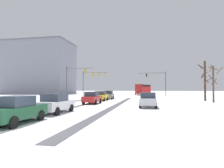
{
  "coord_description": "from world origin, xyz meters",
  "views": [
    {
      "loc": [
        5.56,
        -7.71,
        2.06
      ],
      "look_at": [
        0.0,
        22.09,
        2.8
      ],
      "focal_mm": 29.7,
      "sensor_mm": 36.0,
      "label": 1
    }
  ],
  "objects_px": {
    "car_grey_lead": "(109,95)",
    "car_red_third": "(92,98)",
    "traffic_signal_far_left": "(93,78)",
    "bare_tree_sidewalk_mid": "(213,82)",
    "traffic_signal_near_left": "(74,77)",
    "car_yellow_cab_second": "(101,96)",
    "bus_oncoming": "(140,89)",
    "car_silver_fourth": "(148,100)",
    "bare_tree_sidewalk_far": "(205,80)",
    "car_white_fifth": "(55,103)",
    "car_dark_green_sixth": "(16,110)",
    "office_building_far_left_block": "(40,68)",
    "box_truck_delivery": "(146,90)",
    "traffic_signal_far_right": "(158,79)"
  },
  "relations": [
    {
      "from": "traffic_signal_near_left",
      "to": "box_truck_delivery",
      "type": "distance_m",
      "value": 20.03
    },
    {
      "from": "car_grey_lead",
      "to": "office_building_far_left_block",
      "type": "relative_size",
      "value": 0.17
    },
    {
      "from": "box_truck_delivery",
      "to": "traffic_signal_far_right",
      "type": "bearing_deg",
      "value": 5.38
    },
    {
      "from": "box_truck_delivery",
      "to": "bare_tree_sidewalk_mid",
      "type": "distance_m",
      "value": 21.72
    },
    {
      "from": "traffic_signal_far_left",
      "to": "bare_tree_sidewalk_mid",
      "type": "relative_size",
      "value": 1.17
    },
    {
      "from": "traffic_signal_far_left",
      "to": "car_white_fifth",
      "type": "distance_m",
      "value": 31.79
    },
    {
      "from": "bus_oncoming",
      "to": "bare_tree_sidewalk_mid",
      "type": "bearing_deg",
      "value": -69.87
    },
    {
      "from": "traffic_signal_near_left",
      "to": "office_building_far_left_block",
      "type": "distance_m",
      "value": 41.62
    },
    {
      "from": "traffic_signal_far_left",
      "to": "car_red_third",
      "type": "xyz_separation_m",
      "value": [
        6.25,
        -21.18,
        -3.98
      ]
    },
    {
      "from": "car_yellow_cab_second",
      "to": "box_truck_delivery",
      "type": "distance_m",
      "value": 20.04
    },
    {
      "from": "traffic_signal_far_right",
      "to": "car_silver_fourth",
      "type": "bearing_deg",
      "value": -95.48
    },
    {
      "from": "bus_oncoming",
      "to": "bare_tree_sidewalk_mid",
      "type": "xyz_separation_m",
      "value": [
        11.73,
        -31.99,
        1.09
      ]
    },
    {
      "from": "car_yellow_cab_second",
      "to": "office_building_far_left_block",
      "type": "distance_m",
      "value": 50.2
    },
    {
      "from": "car_dark_green_sixth",
      "to": "office_building_far_left_block",
      "type": "relative_size",
      "value": 0.17
    },
    {
      "from": "car_white_fifth",
      "to": "traffic_signal_near_left",
      "type": "bearing_deg",
      "value": 108.26
    },
    {
      "from": "car_yellow_cab_second",
      "to": "bare_tree_sidewalk_far",
      "type": "height_order",
      "value": "bare_tree_sidewalk_far"
    },
    {
      "from": "car_grey_lead",
      "to": "bare_tree_sidewalk_far",
      "type": "bearing_deg",
      "value": -8.65
    },
    {
      "from": "traffic_signal_near_left",
      "to": "traffic_signal_far_left",
      "type": "height_order",
      "value": "same"
    },
    {
      "from": "bare_tree_sidewalk_far",
      "to": "car_yellow_cab_second",
      "type": "bearing_deg",
      "value": -171.15
    },
    {
      "from": "traffic_signal_far_left",
      "to": "bare_tree_sidewalk_mid",
      "type": "height_order",
      "value": "traffic_signal_far_left"
    },
    {
      "from": "car_silver_fourth",
      "to": "bus_oncoming",
      "type": "distance_m",
      "value": 41.01
    },
    {
      "from": "traffic_signal_near_left",
      "to": "car_yellow_cab_second",
      "type": "height_order",
      "value": "traffic_signal_near_left"
    },
    {
      "from": "traffic_signal_far_right",
      "to": "traffic_signal_far_left",
      "type": "bearing_deg",
      "value": -166.56
    },
    {
      "from": "traffic_signal_far_right",
      "to": "traffic_signal_near_left",
      "type": "relative_size",
      "value": 1.07
    },
    {
      "from": "car_red_third",
      "to": "car_white_fifth",
      "type": "distance_m",
      "value": 9.79
    },
    {
      "from": "box_truck_delivery",
      "to": "car_yellow_cab_second",
      "type": "bearing_deg",
      "value": -111.83
    },
    {
      "from": "car_silver_fourth",
      "to": "car_white_fifth",
      "type": "relative_size",
      "value": 1.0
    },
    {
      "from": "car_white_fifth",
      "to": "bare_tree_sidewalk_far",
      "type": "relative_size",
      "value": 0.62
    },
    {
      "from": "car_yellow_cab_second",
      "to": "bare_tree_sidewalk_mid",
      "type": "xyz_separation_m",
      "value": [
        17.36,
        -0.68,
        2.27
      ]
    },
    {
      "from": "office_building_far_left_block",
      "to": "bare_tree_sidewalk_mid",
      "type": "bearing_deg",
      "value": -35.76
    },
    {
      "from": "car_yellow_cab_second",
      "to": "car_silver_fourth",
      "type": "relative_size",
      "value": 1.0
    },
    {
      "from": "car_yellow_cab_second",
      "to": "car_silver_fourth",
      "type": "bearing_deg",
      "value": -51.19
    },
    {
      "from": "box_truck_delivery",
      "to": "office_building_far_left_block",
      "type": "distance_m",
      "value": 45.47
    },
    {
      "from": "traffic_signal_far_right",
      "to": "bare_tree_sidewalk_far",
      "type": "relative_size",
      "value": 1.05
    },
    {
      "from": "traffic_signal_near_left",
      "to": "box_truck_delivery",
      "type": "bearing_deg",
      "value": 44.09
    },
    {
      "from": "traffic_signal_near_left",
      "to": "bus_oncoming",
      "type": "xyz_separation_m",
      "value": [
        12.44,
        26.52,
        -2.42
      ]
    },
    {
      "from": "car_red_third",
      "to": "bare_tree_sidewalk_far",
      "type": "bearing_deg",
      "value": 27.89
    },
    {
      "from": "car_grey_lead",
      "to": "bare_tree_sidewalk_far",
      "type": "xyz_separation_m",
      "value": [
        16.89,
        -2.57,
        2.74
      ]
    },
    {
      "from": "car_red_third",
      "to": "bare_tree_sidewalk_far",
      "type": "distance_m",
      "value": 19.21
    },
    {
      "from": "car_grey_lead",
      "to": "car_red_third",
      "type": "bearing_deg",
      "value": -89.57
    },
    {
      "from": "bare_tree_sidewalk_far",
      "to": "car_dark_green_sixth",
      "type": "bearing_deg",
      "value": -126.11
    },
    {
      "from": "traffic_signal_far_right",
      "to": "bus_oncoming",
      "type": "bearing_deg",
      "value": 111.33
    },
    {
      "from": "box_truck_delivery",
      "to": "office_building_far_left_block",
      "type": "xyz_separation_m",
      "value": [
        -41.12,
        17.48,
        8.45
      ]
    },
    {
      "from": "bus_oncoming",
      "to": "office_building_far_left_block",
      "type": "relative_size",
      "value": 0.45
    },
    {
      "from": "car_grey_lead",
      "to": "bare_tree_sidewalk_far",
      "type": "distance_m",
      "value": 17.3
    },
    {
      "from": "box_truck_delivery",
      "to": "bare_tree_sidewalk_far",
      "type": "bearing_deg",
      "value": -58.7
    },
    {
      "from": "traffic_signal_far_left",
      "to": "bare_tree_sidewalk_mid",
      "type": "xyz_separation_m",
      "value": [
        23.28,
        -15.64,
        -1.71
      ]
    },
    {
      "from": "car_red_third",
      "to": "box_truck_delivery",
      "type": "height_order",
      "value": "box_truck_delivery"
    },
    {
      "from": "car_white_fifth",
      "to": "bare_tree_sidewalk_far",
      "type": "distance_m",
      "value": 25.45
    },
    {
      "from": "car_grey_lead",
      "to": "car_red_third",
      "type": "distance_m",
      "value": 11.46
    }
  ]
}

